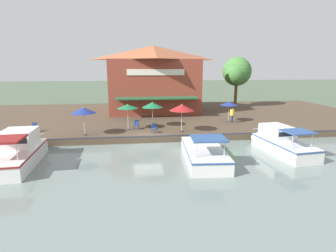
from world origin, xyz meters
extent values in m
plane|color=#4C5B47|center=(0.00, 0.00, 0.00)|extent=(220.00, 220.00, 0.00)
cube|color=#4C3D2D|center=(-11.00, 0.00, 0.30)|extent=(22.00, 56.00, 0.60)
cube|color=#2D2D33|center=(-0.10, 0.00, 0.65)|extent=(0.20, 50.40, 0.10)
cube|color=brown|center=(-13.70, 1.43, 3.96)|extent=(8.38, 11.13, 6.73)
pyramid|color=#9E5638|center=(-13.70, 1.43, 8.22)|extent=(8.80, 11.69, 1.79)
cube|color=#235633|center=(-8.61, 1.43, 2.90)|extent=(1.80, 9.46, 0.16)
cube|color=silver|center=(-9.47, 1.43, 5.81)|extent=(0.08, 6.68, 0.70)
cylinder|color=#B7B7B7|center=(-5.53, 8.96, 1.61)|extent=(0.06, 0.06, 2.03)
cylinder|color=#2D2D33|center=(-5.53, 8.96, 0.63)|extent=(0.36, 0.36, 0.06)
cone|color=navy|center=(-5.53, 8.96, 2.57)|extent=(1.92, 1.92, 0.36)
cone|color=yellow|center=(-5.53, 8.96, 2.59)|extent=(1.19, 1.19, 0.29)
sphere|color=yellow|center=(-5.53, 8.96, 2.75)|extent=(0.08, 0.08, 0.08)
cylinder|color=#B7B7B7|center=(-2.99, -1.74, 1.74)|extent=(0.06, 0.06, 2.27)
cylinder|color=#2D2D33|center=(-2.99, -1.74, 0.63)|extent=(0.36, 0.36, 0.06)
cone|color=#19663D|center=(-2.99, -1.74, 2.82)|extent=(1.92, 1.92, 0.36)
cone|color=silver|center=(-2.99, -1.74, 2.84)|extent=(1.19, 1.19, 0.29)
sphere|color=silver|center=(-2.99, -1.74, 3.00)|extent=(0.08, 0.08, 0.08)
cylinder|color=#B7B7B7|center=(-1.58, 3.13, 1.76)|extent=(0.06, 0.06, 2.32)
cylinder|color=#2D2D33|center=(-1.58, 3.13, 0.63)|extent=(0.36, 0.36, 0.06)
cone|color=maroon|center=(-1.58, 3.13, 2.84)|extent=(2.24, 2.24, 0.56)
cone|color=white|center=(-1.58, 3.13, 2.86)|extent=(1.39, 1.39, 0.44)
sphere|color=white|center=(-1.58, 3.13, 3.12)|extent=(0.08, 0.08, 0.08)
cylinder|color=#B7B7B7|center=(-4.02, 0.63, 1.73)|extent=(0.06, 0.06, 2.26)
cylinder|color=#2D2D33|center=(-4.02, 0.63, 0.63)|extent=(0.36, 0.36, 0.06)
cone|color=#19663D|center=(-4.02, 0.63, 2.78)|extent=(2.05, 2.05, 0.49)
cone|color=silver|center=(-4.02, 0.63, 2.80)|extent=(1.27, 1.27, 0.39)
sphere|color=silver|center=(-4.02, 0.63, 3.03)|extent=(0.08, 0.08, 0.08)
cylinder|color=#B7B7B7|center=(-1.43, -5.43, 1.73)|extent=(0.06, 0.06, 2.25)
cylinder|color=#2D2D33|center=(-1.43, -5.43, 0.63)|extent=(0.36, 0.36, 0.06)
cone|color=navy|center=(-1.43, -5.43, 2.78)|extent=(2.08, 2.08, 0.51)
cone|color=yellow|center=(-1.43, -5.43, 2.80)|extent=(1.29, 1.29, 0.41)
sphere|color=yellow|center=(-1.43, -5.43, 3.03)|extent=(0.08, 0.08, 0.08)
cube|color=navy|center=(-2.81, -0.86, 0.81)|extent=(0.05, 0.05, 0.42)
cube|color=navy|center=(-2.93, -1.24, 0.81)|extent=(0.05, 0.05, 0.42)
cube|color=navy|center=(-3.19, -0.74, 0.81)|extent=(0.05, 0.05, 0.42)
cube|color=navy|center=(-3.31, -1.13, 0.81)|extent=(0.05, 0.05, 0.42)
cube|color=navy|center=(-3.06, -0.99, 1.03)|extent=(0.55, 0.55, 0.05)
cube|color=navy|center=(-3.25, -0.93, 1.25)|extent=(0.16, 0.43, 0.40)
cube|color=navy|center=(-2.86, -10.03, 0.81)|extent=(0.04, 0.04, 0.42)
cube|color=navy|center=(-2.88, -10.43, 0.81)|extent=(0.04, 0.04, 0.42)
cube|color=navy|center=(-3.26, -10.02, 0.81)|extent=(0.04, 0.04, 0.42)
cube|color=navy|center=(-3.28, -10.42, 0.81)|extent=(0.04, 0.04, 0.42)
cube|color=navy|center=(-3.07, -10.22, 1.03)|extent=(0.46, 0.46, 0.05)
cube|color=navy|center=(-3.27, -10.22, 1.25)|extent=(0.06, 0.44, 0.40)
cube|color=navy|center=(-1.30, 0.94, 0.81)|extent=(0.05, 0.05, 0.42)
cube|color=navy|center=(-1.15, 0.57, 0.81)|extent=(0.05, 0.05, 0.42)
cube|color=navy|center=(-1.67, 0.79, 0.81)|extent=(0.05, 0.05, 0.42)
cube|color=navy|center=(-1.52, 0.42, 0.81)|extent=(0.05, 0.05, 0.42)
cube|color=navy|center=(-1.41, 0.68, 1.03)|extent=(0.57, 0.57, 0.05)
cube|color=navy|center=(-1.59, 0.60, 1.25)|extent=(0.20, 0.42, 0.40)
cylinder|color=#4C4C56|center=(-4.85, 9.04, 1.00)|extent=(0.13, 0.13, 0.80)
cylinder|color=#4C4C56|center=(-4.90, 9.19, 1.00)|extent=(0.13, 0.13, 0.80)
cylinder|color=gold|center=(-4.88, 9.11, 1.72)|extent=(0.47, 0.47, 0.64)
sphere|color=tan|center=(-4.88, 9.11, 2.15)|extent=(0.22, 0.22, 0.22)
cube|color=white|center=(4.22, -8.81, 0.59)|extent=(5.97, 2.89, 1.01)
ellipsoid|color=white|center=(1.31, -8.99, 0.59)|extent=(2.20, 2.53, 1.01)
cube|color=maroon|center=(4.22, -8.81, 1.01)|extent=(6.04, 2.94, 0.10)
cube|color=white|center=(3.19, -8.87, 1.66)|extent=(2.58, 2.18, 1.15)
cube|color=black|center=(4.39, -8.80, 1.81)|extent=(0.17, 1.77, 0.40)
cube|color=maroon|center=(5.58, -8.72, 2.24)|extent=(2.06, 2.27, 0.13)
cylinder|color=silver|center=(6.11, -7.80, 1.66)|extent=(0.05, 0.05, 1.15)
cylinder|color=silver|center=(1.07, -9.01, 1.39)|extent=(0.17, 2.02, 0.04)
cube|color=silver|center=(4.71, 3.60, 0.55)|extent=(6.02, 2.88, 0.93)
ellipsoid|color=silver|center=(1.78, 3.80, 0.55)|extent=(2.22, 2.50, 0.93)
cube|color=#2D4C84|center=(4.71, 3.60, 0.93)|extent=(6.09, 2.92, 0.10)
cube|color=#2D4C84|center=(6.08, 3.51, 2.04)|extent=(1.96, 2.23, 0.11)
cylinder|color=silver|center=(6.69, 4.34, 1.53)|extent=(0.05, 0.05, 1.03)
cylinder|color=silver|center=(6.57, 2.60, 1.53)|extent=(0.05, 0.05, 1.03)
cube|color=white|center=(3.92, 9.90, 0.57)|extent=(5.51, 2.71, 0.97)
ellipsoid|color=white|center=(1.28, 9.62, 0.57)|extent=(2.08, 2.24, 0.97)
cube|color=#2D4C84|center=(3.92, 9.90, 0.97)|extent=(5.58, 2.76, 0.10)
cube|color=white|center=(2.99, 9.80, 1.52)|extent=(2.64, 1.98, 0.95)
cube|color=black|center=(4.20, 9.93, 1.64)|extent=(0.22, 1.51, 0.33)
cube|color=#2D4C84|center=(5.17, 10.04, 2.06)|extent=(1.87, 2.00, 0.08)
cylinder|color=silver|center=(5.59, 10.84, 1.56)|extent=(0.05, 0.05, 1.01)
cylinder|color=silver|center=(5.75, 9.34, 1.56)|extent=(0.05, 0.05, 1.01)
cylinder|color=silver|center=(1.06, 9.59, 1.35)|extent=(0.22, 1.72, 0.04)
cylinder|color=brown|center=(-16.24, 13.83, 2.41)|extent=(0.43, 0.43, 3.61)
sphere|color=#427A38|center=(-16.24, 13.83, 5.77)|extent=(4.17, 4.17, 4.17)
sphere|color=#427A38|center=(-15.40, 13.21, 5.36)|extent=(2.92, 2.92, 2.92)
camera|label=1|loc=(21.39, -0.90, 6.36)|focal=28.00mm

